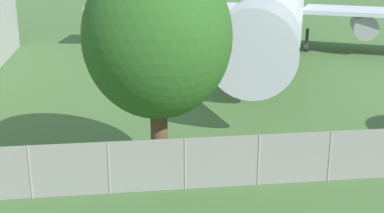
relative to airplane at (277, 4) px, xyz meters
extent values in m
cylinder|color=gray|center=(-14.39, -21.64, -2.66)|extent=(0.07, 0.07, 1.87)
cylinder|color=gray|center=(-11.84, -21.64, -2.66)|extent=(0.07, 0.07, 1.87)
cylinder|color=gray|center=(-9.30, -21.64, -2.66)|extent=(0.07, 0.07, 1.87)
cylinder|color=gray|center=(-6.75, -21.64, -2.66)|extent=(0.07, 0.07, 1.87)
cylinder|color=gray|center=(-4.21, -21.64, -2.66)|extent=(0.07, 0.07, 1.87)
cube|color=gray|center=(-6.75, -21.64, -2.66)|extent=(56.00, 0.01, 1.87)
cylinder|color=silver|center=(-0.14, -0.39, 0.05)|extent=(12.93, 27.87, 3.85)
cone|color=silver|center=(-5.42, -15.51, 0.05)|extent=(4.91, 4.91, 3.85)
cylinder|color=#939399|center=(6.45, -0.83, -1.55)|extent=(2.78, 3.85, 1.73)
cube|color=silver|center=(-7.48, 3.66, -0.53)|extent=(13.20, 6.34, 0.30)
cylinder|color=#939399|center=(-5.57, 3.36, -1.55)|extent=(2.78, 3.85, 1.73)
cylinder|color=#2D2D33|center=(-3.16, -9.04, -2.74)|extent=(0.24, 0.24, 1.72)
cylinder|color=#2D2D33|center=(-3.16, -9.04, -3.32)|extent=(0.47, 0.63, 0.56)
cylinder|color=#2D2D33|center=(2.51, 0.17, -2.74)|extent=(0.24, 0.24, 1.72)
cylinder|color=#2D2D33|center=(2.51, 0.17, -3.32)|extent=(0.47, 0.63, 0.56)
cylinder|color=#2D2D33|center=(-1.86, 1.70, -2.74)|extent=(0.24, 0.24, 1.72)
cylinder|color=#2D2D33|center=(-1.86, 1.70, -3.32)|extent=(0.47, 0.63, 0.56)
cylinder|color=brown|center=(-10.10, -20.90, -2.07)|extent=(0.59, 0.59, 3.06)
ellipsoid|color=#28561E|center=(-10.10, -20.90, 1.55)|extent=(4.91, 4.91, 5.40)
camera|label=1|loc=(-11.22, -38.12, 4.65)|focal=50.00mm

